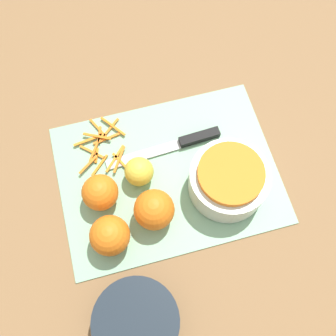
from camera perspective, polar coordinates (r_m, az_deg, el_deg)
ground_plane at (r=0.83m, az=-0.00°, el=-0.93°), size 4.00×4.00×0.00m
cutting_board at (r=0.83m, az=-0.00°, el=-0.86°), size 0.45×0.34×0.01m
bowl_speckled at (r=0.78m, az=8.77°, el=-1.70°), size 0.16×0.16×0.08m
bowl_dark at (r=0.74m, az=-4.57°, el=-21.37°), size 0.15×0.15×0.06m
knife at (r=0.85m, az=2.36°, el=3.81°), size 0.25×0.03×0.02m
orange_left at (r=0.76m, az=-2.03°, el=-6.06°), size 0.08×0.08×0.08m
orange_right at (r=0.75m, az=-8.44°, el=-9.67°), size 0.08×0.08×0.08m
orange_back at (r=0.78m, az=-9.83°, el=-3.52°), size 0.07×0.07×0.07m
lemon at (r=0.79m, az=-4.22°, el=-0.52°), size 0.06×0.06×0.06m
peel_pile at (r=0.85m, az=-9.41°, el=3.22°), size 0.11×0.14×0.01m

